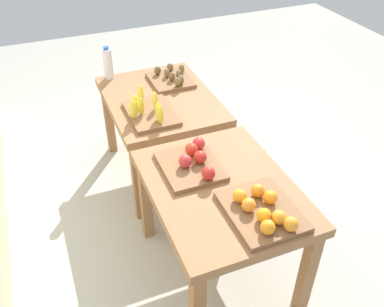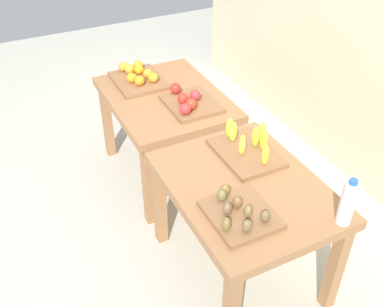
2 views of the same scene
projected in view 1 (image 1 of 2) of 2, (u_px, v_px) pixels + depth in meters
ground_plane at (187, 212)px, 3.25m from camera, size 8.00×8.00×0.00m
display_table_left at (221, 199)px, 2.47m from camera, size 1.04×0.80×0.72m
display_table_right at (161, 109)px, 3.30m from camera, size 1.04×0.80×0.72m
orange_bin at (263, 210)px, 2.19m from camera, size 0.45×0.36×0.11m
apple_bin at (193, 162)px, 2.52m from camera, size 0.41×0.34×0.11m
banana_crate at (149, 111)px, 2.99m from camera, size 0.44×0.33×0.17m
kiwi_bin at (171, 78)px, 3.42m from camera, size 0.36×0.32×0.10m
water_bottle at (108, 64)px, 3.42m from camera, size 0.08×0.08×0.27m
watermelon_pile at (156, 106)px, 4.31m from camera, size 0.69×0.43×0.26m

